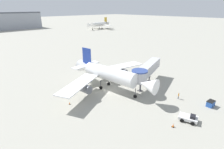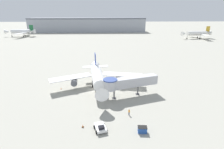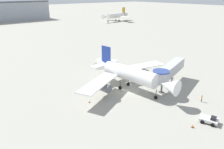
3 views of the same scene
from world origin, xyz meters
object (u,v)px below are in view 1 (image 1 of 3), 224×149
main_airplane (108,74)px  traffic_cone_port_wing (70,103)px  jet_bridge (146,70)px  traffic_cone_apron_front (173,125)px  ground_crew_marshaller (179,95)px  background_jet_gold_tail (99,24)px  pushback_tug_white (189,118)px  service_container_blue (211,104)px

main_airplane → traffic_cone_port_wing: (-12.23, 0.07, -4.02)m
jet_bridge → traffic_cone_apron_front: (-11.52, -14.87, -4.17)m
traffic_cone_apron_front → ground_crew_marshaller: bearing=22.3°
traffic_cone_port_wing → background_jet_gold_tail: (101.79, 110.80, 4.60)m
jet_bridge → ground_crew_marshaller: 11.00m
jet_bridge → pushback_tug_white: bearing=-132.5°
traffic_cone_port_wing → ground_crew_marshaller: (20.62, -16.20, 0.67)m
traffic_cone_port_wing → ground_crew_marshaller: 26.23m
main_airplane → ground_crew_marshaller: bearing=-69.7°
jet_bridge → traffic_cone_apron_front: jet_bridge is taller
traffic_cone_apron_front → jet_bridge: bearing=52.2°
service_container_blue → ground_crew_marshaller: ground_crew_marshaller is taller
pushback_tug_white → service_container_blue: (8.95, -1.05, 0.01)m
main_airplane → traffic_cone_apron_front: bearing=-104.3°
traffic_cone_port_wing → jet_bridge: bearing=-15.4°
traffic_cone_apron_front → traffic_cone_port_wing: bearing=115.1°
pushback_tug_white → traffic_cone_apron_front: bearing=147.4°
service_container_blue → traffic_cone_apron_front: service_container_blue is taller
traffic_cone_port_wing → traffic_cone_apron_front: 22.84m
jet_bridge → ground_crew_marshaller: (-0.58, -10.38, -3.60)m
traffic_cone_apron_front → pushback_tug_white: bearing=-16.0°
pushback_tug_white → background_jet_gold_tail: bearing=39.7°
pushback_tug_white → traffic_cone_apron_front: size_ratio=4.92×
background_jet_gold_tail → traffic_cone_port_wing: bearing=-52.4°
traffic_cone_port_wing → traffic_cone_apron_front: (9.68, -20.69, 0.10)m
main_airplane → jet_bridge: main_airplane is taller
service_container_blue → background_jet_gold_tail: background_jet_gold_tail is taller
traffic_cone_port_wing → ground_crew_marshaller: ground_crew_marshaller is taller
traffic_cone_port_wing → traffic_cone_apron_front: bearing=-64.9°
main_airplane → service_container_blue: size_ratio=15.13×
service_container_blue → traffic_cone_port_wing: service_container_blue is taller
main_airplane → pushback_tug_white: 22.11m
background_jet_gold_tail → traffic_cone_apron_front: bearing=-44.8°
traffic_cone_port_wing → ground_crew_marshaller: size_ratio=0.36×
main_airplane → traffic_cone_apron_front: (-2.55, -20.62, -3.92)m
service_container_blue → background_jet_gold_tail: size_ratio=0.07×
pushback_tug_white → traffic_cone_port_wing: size_ratio=6.55×
jet_bridge → background_jet_gold_tail: (80.59, 116.62, 0.33)m
pushback_tug_white → traffic_cone_apron_front: (-3.98, 1.14, -0.29)m
main_airplane → ground_crew_marshaller: 18.49m
jet_bridge → traffic_cone_apron_front: size_ratio=21.02×
main_airplane → jet_bridge: size_ratio=1.88×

